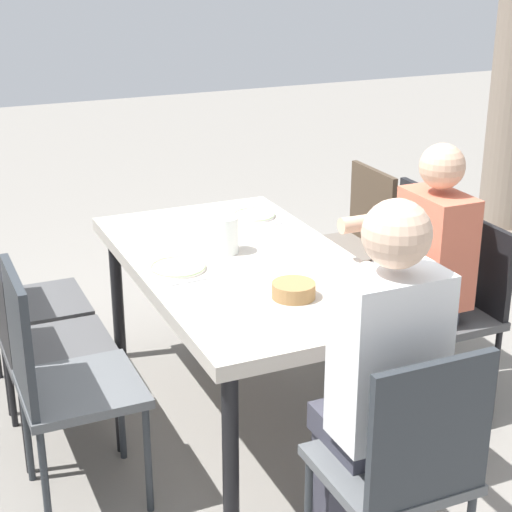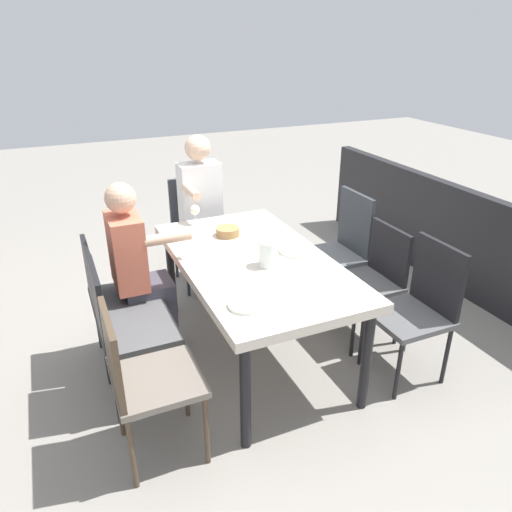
% 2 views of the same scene
% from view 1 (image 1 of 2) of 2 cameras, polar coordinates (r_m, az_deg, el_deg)
% --- Properties ---
extents(ground_plane, '(16.00, 16.00, 0.00)m').
position_cam_1_polar(ground_plane, '(3.94, -0.70, -10.51)').
color(ground_plane, gray).
extents(dining_table, '(1.68, 0.93, 0.75)m').
position_cam_1_polar(dining_table, '(3.63, -0.75, -1.30)').
color(dining_table, beige).
rests_on(dining_table, ground).
extents(chair_west_north, '(0.44, 0.44, 0.90)m').
position_cam_1_polar(chair_west_north, '(4.56, 6.50, 1.19)').
color(chair_west_north, '#6A6158').
rests_on(chair_west_north, ground).
extents(chair_west_south, '(0.44, 0.44, 0.91)m').
position_cam_1_polar(chair_west_south, '(4.02, -15.88, -2.37)').
color(chair_west_south, '#4F4F50').
rests_on(chair_west_south, ground).
extents(chair_mid_north, '(0.44, 0.44, 0.92)m').
position_cam_1_polar(chair_mid_north, '(4.18, 9.81, -0.69)').
color(chair_mid_north, '#4F4F50').
rests_on(chair_mid_north, ground).
extents(chair_mid_south, '(0.44, 0.44, 0.85)m').
position_cam_1_polar(chair_mid_south, '(3.60, -14.54, -5.46)').
color(chair_mid_south, '#4F4F50').
rests_on(chair_mid_south, ground).
extents(chair_east_north, '(0.44, 0.44, 0.89)m').
position_cam_1_polar(chair_east_north, '(3.86, 13.27, -3.06)').
color(chair_east_north, '#4F4F50').
rests_on(chair_east_north, ground).
extents(chair_east_south, '(0.44, 0.44, 0.97)m').
position_cam_1_polar(chair_east_south, '(3.19, -13.41, -7.78)').
color(chair_east_south, '#5B5E61').
rests_on(chair_east_south, ground).
extents(chair_head_east, '(0.44, 0.44, 0.93)m').
position_cam_1_polar(chair_head_east, '(2.72, 10.10, -13.59)').
color(chair_head_east, '#5B5E61').
rests_on(chair_head_east, ground).
extents(diner_woman_green, '(0.35, 0.49, 1.26)m').
position_cam_1_polar(diner_woman_green, '(3.70, 11.07, -1.48)').
color(diner_woman_green, '#3F3F4C').
rests_on(diner_woman_green, ground).
extents(diner_man_white, '(0.50, 0.35, 1.34)m').
position_cam_1_polar(diner_man_white, '(2.75, 8.26, -8.30)').
color(diner_man_white, '#3F3F4C').
rests_on(diner_man_white, ground).
extents(plate_0, '(0.21, 0.21, 0.02)m').
position_cam_1_polar(plate_0, '(4.17, -0.12, 2.79)').
color(plate_0, white).
rests_on(plate_0, dining_table).
extents(fork_0, '(0.03, 0.17, 0.01)m').
position_cam_1_polar(fork_0, '(4.31, -0.92, 3.29)').
color(fork_0, silver).
rests_on(fork_0, dining_table).
extents(spoon_0, '(0.02, 0.17, 0.01)m').
position_cam_1_polar(spoon_0, '(4.05, 0.73, 2.11)').
color(spoon_0, silver).
rests_on(spoon_0, dining_table).
extents(plate_1, '(0.23, 0.23, 0.02)m').
position_cam_1_polar(plate_1, '(3.53, -5.32, -0.78)').
color(plate_1, white).
rests_on(plate_1, dining_table).
extents(fork_1, '(0.02, 0.17, 0.01)m').
position_cam_1_polar(fork_1, '(3.66, -6.07, -0.07)').
color(fork_1, silver).
rests_on(fork_1, dining_table).
extents(spoon_1, '(0.02, 0.17, 0.01)m').
position_cam_1_polar(spoon_1, '(3.40, -4.50, -1.73)').
color(spoon_1, silver).
rests_on(spoon_1, dining_table).
extents(plate_2, '(0.23, 0.23, 0.02)m').
position_cam_1_polar(plate_2, '(3.25, 7.62, -2.83)').
color(plate_2, white).
rests_on(plate_2, dining_table).
extents(wine_glass_2, '(0.07, 0.07, 0.16)m').
position_cam_1_polar(wine_glass_2, '(3.04, 7.61, -2.38)').
color(wine_glass_2, white).
rests_on(wine_glass_2, dining_table).
extents(fork_2, '(0.02, 0.17, 0.01)m').
position_cam_1_polar(fork_2, '(3.37, 6.31, -1.99)').
color(fork_2, silver).
rests_on(fork_2, dining_table).
extents(spoon_2, '(0.03, 0.17, 0.01)m').
position_cam_1_polar(spoon_2, '(3.14, 9.03, -3.93)').
color(spoon_2, silver).
rests_on(spoon_2, dining_table).
extents(water_pitcher, '(0.12, 0.12, 0.16)m').
position_cam_1_polar(water_pitcher, '(3.69, -2.12, 1.33)').
color(water_pitcher, white).
rests_on(water_pitcher, dining_table).
extents(bread_basket, '(0.17, 0.17, 0.06)m').
position_cam_1_polar(bread_basket, '(3.24, 2.57, -2.33)').
color(bread_basket, '#9E7547').
rests_on(bread_basket, dining_table).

